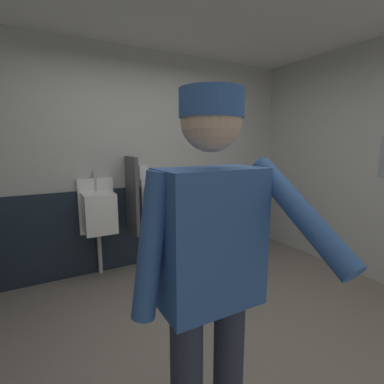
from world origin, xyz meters
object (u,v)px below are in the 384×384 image
(urinal_left, at_px, (99,212))
(urinal_middle, at_px, (160,205))
(soap_dispenser, at_px, (143,172))
(person, at_px, (211,267))

(urinal_left, bearing_deg, urinal_middle, 0.00)
(urinal_left, relative_size, soap_dispenser, 6.89)
(urinal_middle, bearing_deg, person, -107.43)
(urinal_middle, relative_size, soap_dispenser, 6.89)
(urinal_middle, distance_m, person, 2.45)
(urinal_left, distance_m, person, 2.34)
(urinal_left, height_order, soap_dispenser, soap_dispenser)
(urinal_middle, bearing_deg, soap_dispenser, 145.18)
(urinal_middle, bearing_deg, urinal_left, 180.00)
(urinal_middle, height_order, person, person)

